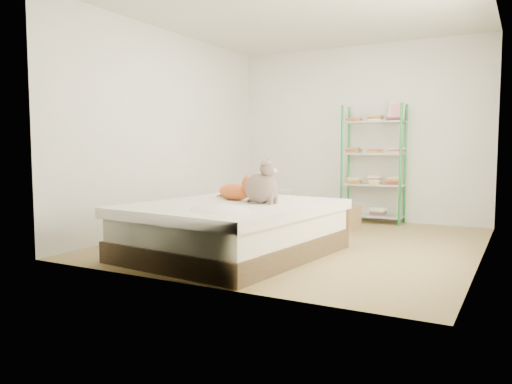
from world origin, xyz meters
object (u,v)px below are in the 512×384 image
Objects in this scene: grey_cat at (261,182)px; orange_cat at (235,190)px; white_bin at (277,202)px; cardboard_box at (339,217)px; bed at (233,229)px; shelf_unit at (374,162)px.

orange_cat is at bearing 69.12° from grey_cat.
orange_cat is at bearing -73.64° from white_bin.
cardboard_box is 1.56m from white_bin.
bed is at bearing 113.23° from grey_cat.
white_bin is at bearing 126.20° from orange_cat.
shelf_unit is at bearing 1.16° from white_bin.
shelf_unit reaches higher than bed.
grey_cat is at bearing 26.64° from bed.
bed is 5.26× the size of white_bin.
white_bin is (-0.89, 2.83, -0.05)m from bed.
grey_cat reaches higher than bed.
grey_cat is (0.27, 0.10, 0.48)m from bed.
orange_cat is 1.27× the size of white_bin.
bed is 2.97m from white_bin.
bed reaches higher than cardboard_box.
bed is at bearing -42.99° from orange_cat.
bed is at bearing -72.50° from white_bin.
grey_cat is 3.02m from white_bin.
orange_cat reaches higher than white_bin.
grey_cat reaches higher than cardboard_box.
cardboard_box is 1.20× the size of white_bin.
grey_cat is 1.02× the size of white_bin.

